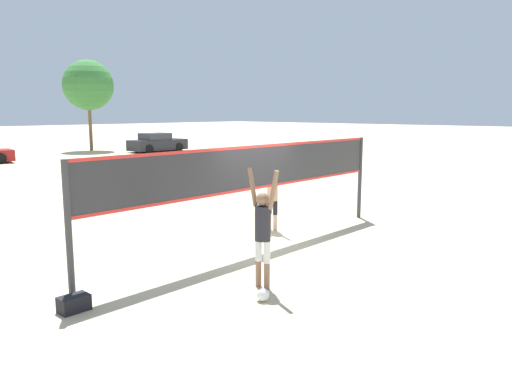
{
  "coord_description": "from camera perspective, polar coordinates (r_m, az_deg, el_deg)",
  "views": [
    {
      "loc": [
        -8.2,
        -7.57,
        3.11
      ],
      "look_at": [
        0.0,
        0.0,
        1.3
      ],
      "focal_mm": 35.0,
      "sensor_mm": 36.0,
      "label": 1
    }
  ],
  "objects": [
    {
      "name": "tree_left_cluster",
      "position": [
        41.99,
        -18.63,
        11.48
      ],
      "size": [
        3.91,
        3.91,
        7.07
      ],
      "color": "brown",
      "rests_on": "ground_plane"
    },
    {
      "name": "volleyball",
      "position": [
        8.42,
        0.77,
        -11.65
      ],
      "size": [
        0.22,
        0.22,
        0.22
      ],
      "color": "white",
      "rests_on": "ground_plane"
    },
    {
      "name": "player_spiker",
      "position": [
        8.73,
        0.77,
        -3.93
      ],
      "size": [
        0.28,
        0.7,
        2.13
      ],
      "rotation": [
        0.0,
        0.0,
        1.57
      ],
      "color": "#8C664C",
      "rests_on": "ground_plane"
    },
    {
      "name": "ground_plane",
      "position": [
        11.58,
        0.0,
        -6.35
      ],
      "size": [
        200.0,
        200.0,
        0.0
      ],
      "primitive_type": "plane",
      "color": "beige"
    },
    {
      "name": "volleyball_net",
      "position": [
        11.24,
        0.0,
        2.08
      ],
      "size": [
        9.07,
        0.11,
        2.36
      ],
      "color": "#38383D",
      "rests_on": "ground_plane"
    },
    {
      "name": "parked_car_near",
      "position": [
        39.53,
        -11.23,
        5.5
      ],
      "size": [
        4.52,
        2.05,
        1.43
      ],
      "rotation": [
        0.0,
        0.0,
        -0.02
      ],
      "color": "#232328",
      "rests_on": "ground_plane"
    },
    {
      "name": "player_blocker",
      "position": [
        13.01,
        1.89,
        -0.04
      ],
      "size": [
        0.28,
        0.68,
        1.95
      ],
      "rotation": [
        0.0,
        0.0,
        -1.57
      ],
      "color": "tan",
      "rests_on": "ground_plane"
    },
    {
      "name": "gear_bag",
      "position": [
        8.52,
        -20.09,
        -11.88
      ],
      "size": [
        0.46,
        0.29,
        0.25
      ],
      "color": "black",
      "rests_on": "ground_plane"
    }
  ]
}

